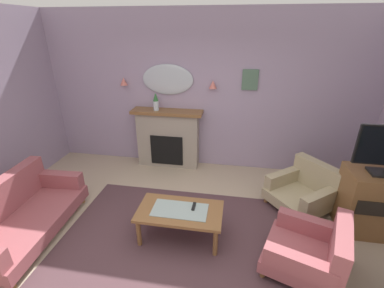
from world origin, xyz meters
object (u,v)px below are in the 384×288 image
(wall_mirror, at_px, (168,80))
(wall_sconce_left, at_px, (124,81))
(mantel_vase_left, at_px, (156,102))
(coffee_table, at_px, (180,213))
(armchair_by_coffee_table, at_px, (312,251))
(armchair_near_fireplace, at_px, (304,190))
(wall_sconce_right, at_px, (213,84))
(fireplace, at_px, (168,139))
(tv_remote, at_px, (194,207))
(framed_picture, at_px, (250,80))
(tv_cabinet, at_px, (373,202))
(floral_couch, at_px, (18,215))

(wall_mirror, distance_m, wall_sconce_left, 0.85)
(mantel_vase_left, bearing_deg, coffee_table, -66.08)
(armchair_by_coffee_table, distance_m, armchair_near_fireplace, 1.28)
(wall_mirror, relative_size, wall_sconce_right, 6.86)
(fireplace, distance_m, coffee_table, 2.08)
(tv_remote, distance_m, armchair_by_coffee_table, 1.46)
(framed_picture, xyz_separation_m, tv_remote, (-0.67, -2.03, -1.30))
(wall_sconce_right, bearing_deg, framed_picture, 5.27)
(fireplace, relative_size, tv_cabinet, 1.51)
(coffee_table, relative_size, tv_cabinet, 1.22)
(tv_cabinet, bearing_deg, mantel_vase_left, 158.35)
(coffee_table, distance_m, tv_remote, 0.20)
(wall_sconce_left, distance_m, framed_picture, 2.35)
(wall_sconce_left, bearing_deg, coffee_table, -53.73)
(wall_sconce_right, xyz_separation_m, tv_remote, (-0.02, -1.97, -1.21))
(wall_mirror, distance_m, wall_sconce_right, 0.85)
(coffee_table, bearing_deg, armchair_by_coffee_table, -10.30)
(tv_remote, distance_m, floral_couch, 2.34)
(mantel_vase_left, bearing_deg, fireplace, 8.06)
(tv_cabinet, bearing_deg, fireplace, 156.71)
(fireplace, distance_m, mantel_vase_left, 0.78)
(coffee_table, bearing_deg, wall_sconce_left, 126.27)
(wall_sconce_left, bearing_deg, fireplace, -6.16)
(wall_mirror, height_order, framed_picture, wall_mirror)
(wall_sconce_left, bearing_deg, framed_picture, 1.46)
(wall_sconce_left, distance_m, wall_sconce_right, 1.70)
(wall_mirror, bearing_deg, mantel_vase_left, -139.64)
(fireplace, distance_m, wall_sconce_right, 1.38)
(tv_remote, bearing_deg, armchair_near_fireplace, 29.22)
(wall_sconce_left, bearing_deg, armchair_near_fireplace, -18.27)
(wall_mirror, relative_size, armchair_by_coffee_table, 0.92)
(mantel_vase_left, xyz_separation_m, wall_sconce_left, (-0.65, 0.12, 0.33))
(framed_picture, xyz_separation_m, armchair_near_fireplace, (0.92, -1.14, -1.44))
(wall_sconce_left, height_order, armchair_near_fireplace, wall_sconce_left)
(framed_picture, distance_m, armchair_near_fireplace, 2.06)
(fireplace, xyz_separation_m, wall_sconce_left, (-0.85, 0.09, 1.09))
(tv_remote, bearing_deg, fireplace, 113.78)
(wall_sconce_left, height_order, coffee_table, wall_sconce_left)
(wall_mirror, distance_m, tv_cabinet, 3.76)
(wall_mirror, distance_m, armchair_near_fireplace, 3.02)
(tv_cabinet, bearing_deg, tv_remote, -168.05)
(wall_sconce_right, distance_m, armchair_near_fireplace, 2.34)
(wall_mirror, relative_size, wall_sconce_left, 6.86)
(wall_mirror, relative_size, floral_couch, 0.55)
(tv_remote, bearing_deg, coffee_table, -152.73)
(floral_couch, relative_size, armchair_by_coffee_table, 1.69)
(wall_sconce_right, relative_size, armchair_by_coffee_table, 0.13)
(floral_couch, bearing_deg, fireplace, 57.09)
(fireplace, height_order, tv_cabinet, fireplace)
(coffee_table, xyz_separation_m, armchair_by_coffee_table, (1.58, -0.29, -0.08))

